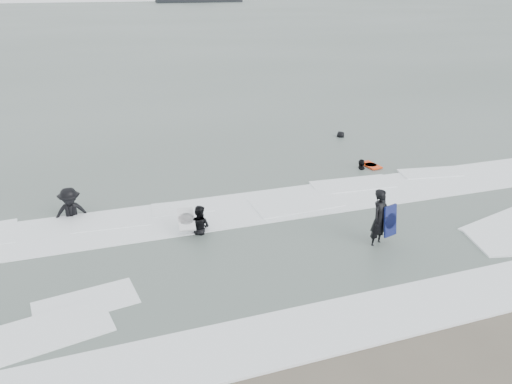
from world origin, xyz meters
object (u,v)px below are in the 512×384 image
object	(u,v)px
surfer_right_far	(341,138)
surfer_centre	(377,245)
surfer_wading	(200,233)
surfer_breaker	(72,218)
surfer_right_near	(361,170)

from	to	relation	value
surfer_right_far	surfer_centre	bearing A→B (deg)	33.86
surfer_wading	surfer_breaker	xyz separation A→B (m)	(-3.85, 2.34, 0.00)
surfer_right_near	surfer_wading	bearing A→B (deg)	-36.67
surfer_breaker	surfer_right_far	xyz separation A→B (m)	(12.66, 5.38, 0.00)
surfer_breaker	surfer_right_far	bearing A→B (deg)	21.74
surfer_wading	surfer_right_far	distance (m)	11.71
surfer_centre	surfer_right_near	distance (m)	6.44
surfer_right_near	surfer_right_far	bearing A→B (deg)	-166.74
surfer_wading	surfer_right_near	world-z (taller)	surfer_right_near
surfer_right_far	surfer_right_near	bearing A→B (deg)	39.16
surfer_right_near	surfer_right_far	distance (m)	4.44
surfer_wading	surfer_right_far	xyz separation A→B (m)	(8.80, 7.72, 0.00)
surfer_centre	surfer_right_far	world-z (taller)	surfer_centre
surfer_wading	surfer_breaker	bearing A→B (deg)	8.02
surfer_wading	surfer_centre	bearing A→B (deg)	-166.81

